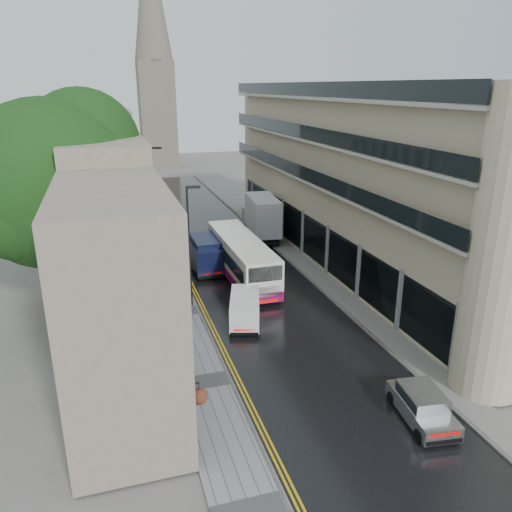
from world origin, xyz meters
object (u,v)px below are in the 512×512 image
tree_near (54,213)px  silver_hatchback (421,427)px  lamp_post_far (154,195)px  lamp_post_near (189,248)px  white_lorry (254,222)px  cream_bus (237,275)px  pedestrian (162,270)px  tree_far (71,185)px  white_van (231,319)px  navy_van (197,261)px

tree_near → silver_hatchback: bearing=-48.0°
silver_hatchback → lamp_post_far: (-7.11, 31.38, 3.69)m
lamp_post_near → white_lorry: bearing=63.4°
cream_bus → lamp_post_far: lamp_post_far is taller
pedestrian → tree_far: bearing=-51.9°
tree_near → lamp_post_far: tree_near is taller
tree_near → white_van: size_ratio=3.44×
pedestrian → lamp_post_near: bearing=103.0°
cream_bus → lamp_post_near: size_ratio=1.44×
navy_van → lamp_post_near: (-1.29, -4.94, 2.69)m
cream_bus → navy_van: 4.55m
tree_near → white_lorry: tree_near is taller
tree_far → white_van: 20.29m
white_lorry → lamp_post_near: 14.51m
tree_far → pedestrian: bearing=-51.5°
white_lorry → silver_hatchback: bearing=-87.1°
tree_far → lamp_post_near: size_ratio=1.57×
white_lorry → navy_van: size_ratio=1.45×
lamp_post_far → silver_hatchback: bearing=-63.4°
tree_near → cream_bus: (11.09, 0.89, -5.37)m
pedestrian → lamp_post_near: lamp_post_near is taller
cream_bus → pedestrian: cream_bus is taller
tree_near → lamp_post_near: (7.70, -0.01, -2.85)m
white_van → lamp_post_near: lamp_post_near is taller
lamp_post_near → lamp_post_far: bearing=98.6°
silver_hatchback → lamp_post_near: 17.51m
white_van → white_lorry: bearing=85.7°
white_lorry → lamp_post_far: bearing=163.0°
cream_bus → pedestrian: 6.41m
white_van → navy_van: size_ratio=0.74×
white_van → pedestrian: white_van is taller
tree_far → pedestrian: size_ratio=8.10×
white_van → navy_van: 9.37m
white_lorry → navy_van: bearing=-127.5°
tree_near → pedestrian: 10.29m
tree_far → navy_van: tree_far is taller
tree_far → white_lorry: tree_far is taller
tree_far → pedestrian: tree_far is taller
white_van → pedestrian: bearing=123.0°
tree_far → silver_hatchback: size_ratio=3.24×
navy_van → pedestrian: navy_van is taller
cream_bus → white_lorry: (4.51, 11.11, 0.51)m
white_lorry → navy_van: white_lorry is taller
tree_near → white_lorry: 20.27m
navy_van → lamp_post_far: (-1.80, 10.57, 3.02)m
tree_far → white_van: size_ratio=3.08×
silver_hatchback → white_van: white_van is taller
tree_near → white_lorry: size_ratio=1.76×
navy_van → pedestrian: size_ratio=3.54×
lamp_post_near → lamp_post_far: (-0.51, 15.51, 0.33)m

